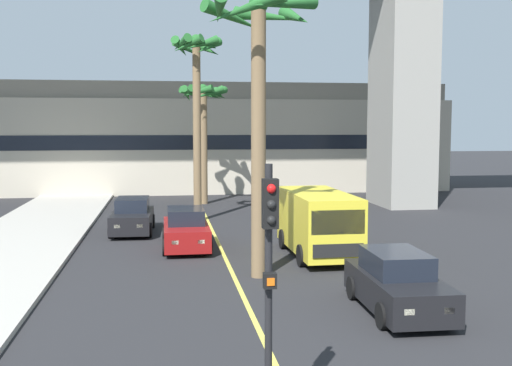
% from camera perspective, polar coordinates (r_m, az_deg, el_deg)
% --- Properties ---
extents(lane_stripe_center, '(0.14, 56.00, 0.01)m').
position_cam_1_polar(lane_stripe_center, '(24.99, -3.41, -5.74)').
color(lane_stripe_center, '#DBCC4C').
rests_on(lane_stripe_center, ground).
extents(pier_building_backdrop, '(37.28, 8.04, 7.83)m').
position_cam_1_polar(pier_building_backdrop, '(46.73, -5.86, 4.12)').
color(pier_building_backdrop, '#BCB29E').
rests_on(pier_building_backdrop, ground).
extents(car_queue_front, '(1.84, 4.10, 1.56)m').
position_cam_1_polar(car_queue_front, '(24.38, -6.48, -4.33)').
color(car_queue_front, maroon).
rests_on(car_queue_front, ground).
extents(car_queue_second, '(1.94, 4.15, 1.56)m').
position_cam_1_polar(car_queue_second, '(28.28, -11.31, -3.07)').
color(car_queue_second, black).
rests_on(car_queue_second, ground).
extents(car_queue_third, '(1.91, 4.14, 1.56)m').
position_cam_1_polar(car_queue_third, '(16.52, 12.88, -9.07)').
color(car_queue_third, black).
rests_on(car_queue_third, ground).
extents(delivery_van, '(2.20, 5.27, 2.36)m').
position_cam_1_polar(delivery_van, '(22.78, 5.72, -3.56)').
color(delivery_van, yellow).
rests_on(delivery_van, ground).
extents(traffic_light_median_near, '(0.24, 0.37, 4.20)m').
position_cam_1_polar(traffic_light_median_near, '(9.63, 1.24, -7.10)').
color(traffic_light_median_near, black).
rests_on(traffic_light_median_near, ground).
extents(palm_tree_near_median, '(3.06, 3.07, 7.30)m').
position_cam_1_polar(palm_tree_near_median, '(37.93, -4.87, 6.78)').
color(palm_tree_near_median, brown).
rests_on(palm_tree_near_median, ground).
extents(palm_tree_mid_median, '(2.62, 2.66, 9.26)m').
position_cam_1_polar(palm_tree_mid_median, '(31.11, -5.52, 10.03)').
color(palm_tree_mid_median, brown).
rests_on(palm_tree_mid_median, ground).
extents(palm_tree_far_median, '(3.51, 3.66, 8.79)m').
position_cam_1_polar(palm_tree_far_median, '(19.39, 0.19, 11.10)').
color(palm_tree_far_median, brown).
rests_on(palm_tree_far_median, ground).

